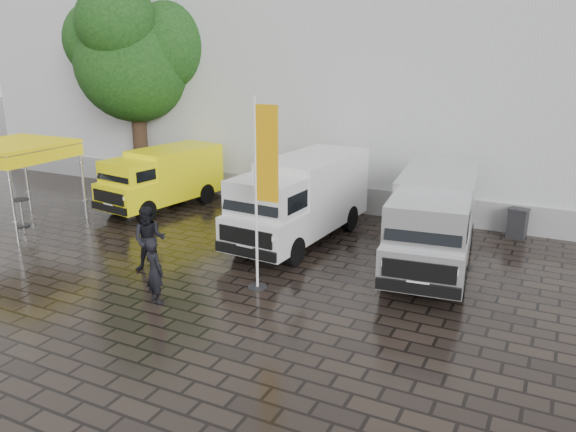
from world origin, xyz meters
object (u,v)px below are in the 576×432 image
object	(u,v)px
cocktail_table	(22,213)
van_silver	(434,223)
van_white	(300,201)
person_tent	(149,239)
wheelie_bin	(517,223)
van_yellow	(162,180)
flagpole	(262,186)
person_front	(154,271)
canopy_tent	(13,148)

from	to	relation	value
cocktail_table	van_silver	bearing A→B (deg)	10.43
van_white	person_tent	size ratio (longest dim) A/B	3.29
wheelie_bin	person_tent	bearing A→B (deg)	-131.78
van_yellow	flagpole	world-z (taller)	flagpole
van_silver	person_tent	world-z (taller)	van_silver
van_yellow	person_front	distance (m)	8.70
person_tent	wheelie_bin	bearing A→B (deg)	13.11
flagpole	wheelie_bin	size ratio (longest dim) A/B	4.97
wheelie_bin	person_front	xyz separation A→B (m)	(-7.54, -9.26, 0.31)
van_white	wheelie_bin	distance (m)	7.26
van_yellow	wheelie_bin	xyz separation A→B (m)	(12.80, 2.34, -0.65)
van_yellow	wheelie_bin	distance (m)	13.03
person_front	flagpole	bearing A→B (deg)	-117.88
wheelie_bin	person_tent	world-z (taller)	person_tent
van_white	canopy_tent	distance (m)	10.08
van_yellow	van_silver	distance (m)	10.95
flagpole	person_front	size ratio (longest dim) A/B	3.05
van_yellow	canopy_tent	bearing A→B (deg)	-118.57
van_silver	cocktail_table	distance (m)	14.07
canopy_tent	flagpole	bearing A→B (deg)	-5.88
flagpole	van_white	bearing A→B (deg)	101.27
canopy_tent	wheelie_bin	bearing A→B (deg)	21.72
person_tent	person_front	bearing A→B (deg)	-74.76
van_yellow	cocktail_table	xyz separation A→B (m)	(-2.98, -4.08, -0.66)
wheelie_bin	van_white	bearing A→B (deg)	-143.46
cocktail_table	van_white	bearing A→B (deg)	17.16
person_tent	cocktail_table	bearing A→B (deg)	141.78
van_white	wheelie_bin	world-z (taller)	van_white
van_yellow	van_silver	world-z (taller)	van_silver
cocktail_table	wheelie_bin	size ratio (longest dim) A/B	0.99
canopy_tent	van_white	bearing A→B (deg)	16.51
van_yellow	person_tent	bearing A→B (deg)	-45.49
van_silver	person_tent	size ratio (longest dim) A/B	3.26
van_white	cocktail_table	distance (m)	9.95
van_silver	wheelie_bin	world-z (taller)	van_silver
canopy_tent	van_yellow	bearing A→B (deg)	52.40
canopy_tent	person_front	size ratio (longest dim) A/B	1.94
canopy_tent	cocktail_table	xyz separation A→B (m)	(0.09, -0.09, -2.27)
van_silver	person_front	distance (m)	7.77
canopy_tent	person_tent	size ratio (longest dim) A/B	1.68
canopy_tent	cocktail_table	world-z (taller)	canopy_tent
van_yellow	wheelie_bin	size ratio (longest dim) A/B	4.99
wheelie_bin	person_tent	distance (m)	11.84
flagpole	person_front	bearing A→B (deg)	-136.95
van_yellow	wheelie_bin	bearing A→B (deg)	19.38
canopy_tent	person_tent	xyz separation A→B (m)	(6.89, -1.38, -1.83)
flagpole	van_silver	bearing A→B (deg)	44.59
van_yellow	flagpole	size ratio (longest dim) A/B	1.01
van_silver	canopy_tent	xyz separation A→B (m)	(-13.91, -2.45, 1.44)
van_silver	cocktail_table	size ratio (longest dim) A/B	6.18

